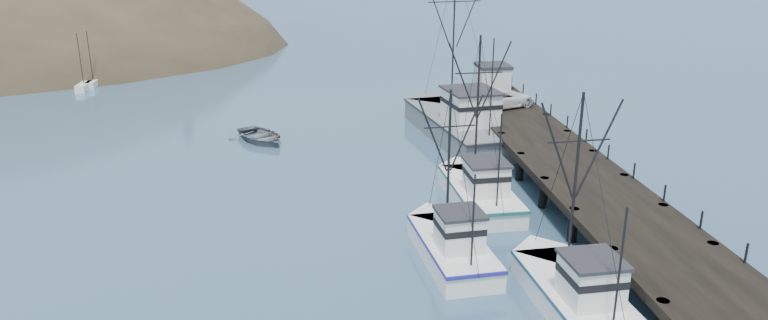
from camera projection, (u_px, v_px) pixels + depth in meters
ground at (382, 308)px, 31.84m from camera, size 400.00×400.00×0.00m
pier at (557, 156)px, 47.81m from camera, size 6.00×44.00×2.00m
moored_sailboats at (59, 74)px, 81.83m from camera, size 17.12×18.47×6.35m
trawler_near at (574, 293)px, 31.56m from camera, size 3.89×10.16×10.43m
trawler_mid at (451, 245)px, 36.34m from camera, size 3.87×9.27×9.43m
trawler_far at (478, 190)px, 43.95m from camera, size 3.86×10.62×10.95m
work_vessel at (458, 122)px, 57.89m from camera, size 7.70×17.80×14.51m
pier_shed at (493, 79)px, 64.22m from camera, size 3.00×3.20×2.80m
pickup_truck at (503, 98)px, 59.40m from camera, size 6.40×4.74×1.61m
motorboat at (261, 141)px, 56.96m from camera, size 6.52×7.06×1.19m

